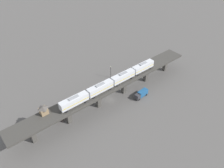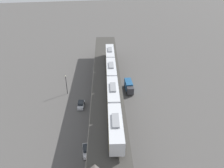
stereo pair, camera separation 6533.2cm
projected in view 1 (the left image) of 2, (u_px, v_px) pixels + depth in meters
ground_plane at (110, 100)px, 100.71m from camera, size 400.00×400.00×0.00m
elevated_viaduct at (110, 87)px, 96.37m from camera, size 20.89×92.29×8.47m
subway_train at (112, 82)px, 93.15m from camera, size 9.58×49.72×4.45m
signal_hut at (43, 110)px, 80.87m from camera, size 3.63×3.63×3.40m
street_car_red at (59, 117)px, 90.72m from camera, size 2.99×4.73×1.89m
street_car_silver at (105, 87)px, 106.78m from camera, size 2.52×4.64×1.89m
street_car_white at (76, 107)px, 95.64m from camera, size 1.99×4.42×1.89m
delivery_truck at (141, 94)px, 101.29m from camera, size 2.83×7.35×3.20m
street_lamp at (111, 71)px, 112.03m from camera, size 0.44×0.44×6.94m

